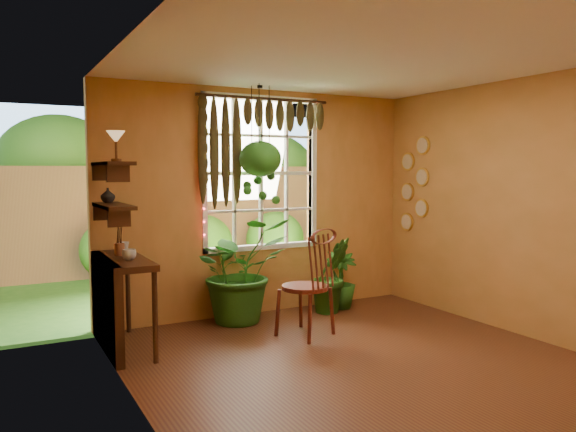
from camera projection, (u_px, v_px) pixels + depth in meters
name	position (u px, v px, depth m)	size (l,w,h in m)	color
floor	(373.00, 369.00, 4.93)	(4.50, 4.50, 0.00)	#593019
ceiling	(377.00, 56.00, 4.70)	(4.50, 4.50, 0.00)	white
wall_back	(262.00, 202.00, 6.79)	(4.00, 4.00, 0.00)	#D08D47
wall_left	(141.00, 227.00, 3.87)	(4.50, 4.50, 0.00)	#D08D47
wall_right	(532.00, 208.00, 5.75)	(4.50, 4.50, 0.00)	#D08D47
window	(261.00, 173.00, 6.79)	(1.52, 0.10, 1.86)	white
valance_vine	(258.00, 124.00, 6.59)	(1.70, 0.12, 1.10)	#3D1E10
string_lights	(203.00, 169.00, 6.35)	(0.03, 0.03, 1.54)	#FF2633
wall_plates	(414.00, 185.00, 7.30)	(0.04, 0.32, 1.10)	#F9F2CC
counter_ledge	(112.00, 294.00, 5.39)	(0.40, 1.20, 0.90)	#3D1E10
shelf_lower	(113.00, 206.00, 5.33)	(0.25, 0.90, 0.04)	#3D1E10
shelf_upper	(112.00, 164.00, 5.30)	(0.25, 0.90, 0.04)	#3D1E10
backyard	(171.00, 193.00, 10.97)	(14.00, 10.00, 12.00)	#29631C
windsor_chair	(308.00, 300.00, 5.88)	(0.65, 0.66, 1.31)	maroon
potted_plant_left	(240.00, 270.00, 6.41)	(1.09, 0.94, 1.21)	#225215
potted_plant_mid	(331.00, 275.00, 6.84)	(0.51, 0.41, 0.93)	#225215
potted_plant_right	(340.00, 279.00, 7.08)	(0.41, 0.41, 0.73)	#225215
hanging_basket	(260.00, 160.00, 6.41)	(0.48, 0.48, 1.37)	black
cup_a	(129.00, 255.00, 5.24)	(0.13, 0.13, 0.10)	silver
cup_b	(124.00, 247.00, 5.74)	(0.11, 0.11, 0.11)	beige
brush_jar	(119.00, 241.00, 5.53)	(0.10, 0.10, 0.36)	brown
shelf_vase	(108.00, 195.00, 5.59)	(0.14, 0.14, 0.15)	#B2AD99
tiffany_lamp	(116.00, 139.00, 5.18)	(0.17, 0.17, 0.29)	#5A3319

